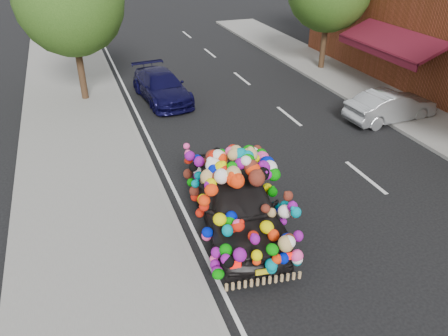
% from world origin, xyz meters
% --- Properties ---
extents(ground, '(100.00, 100.00, 0.00)m').
position_xyz_m(ground, '(0.00, 0.00, 0.00)').
color(ground, black).
rests_on(ground, ground).
extents(sidewalk, '(4.00, 60.00, 0.12)m').
position_xyz_m(sidewalk, '(-4.30, 0.00, 0.06)').
color(sidewalk, gray).
rests_on(sidewalk, ground).
extents(kerb, '(0.15, 60.00, 0.13)m').
position_xyz_m(kerb, '(-2.35, 0.00, 0.07)').
color(kerb, gray).
rests_on(kerb, ground).
extents(footpath_far, '(3.00, 40.00, 0.12)m').
position_xyz_m(footpath_far, '(8.20, 3.00, 0.06)').
color(footpath_far, gray).
rests_on(footpath_far, ground).
extents(lane_markings, '(6.00, 50.00, 0.01)m').
position_xyz_m(lane_markings, '(3.60, 0.00, 0.01)').
color(lane_markings, silver).
rests_on(lane_markings, ground).
extents(tree_near_sidewalk, '(4.20, 4.20, 6.13)m').
position_xyz_m(tree_near_sidewalk, '(-3.80, 9.50, 4.02)').
color(tree_near_sidewalk, '#332114').
rests_on(tree_near_sidewalk, ground).
extents(plush_art_car, '(2.64, 4.76, 2.13)m').
position_xyz_m(plush_art_car, '(-0.93, -0.96, 1.09)').
color(plush_art_car, black).
rests_on(plush_art_car, ground).
extents(navy_sedan, '(2.10, 4.34, 1.22)m').
position_xyz_m(navy_sedan, '(-0.70, 8.43, 0.61)').
color(navy_sedan, black).
rests_on(navy_sedan, ground).
extents(silver_hatchback, '(3.64, 1.47, 1.18)m').
position_xyz_m(silver_hatchback, '(7.00, 3.33, 0.59)').
color(silver_hatchback, '#A5A8AC').
rests_on(silver_hatchback, ground).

